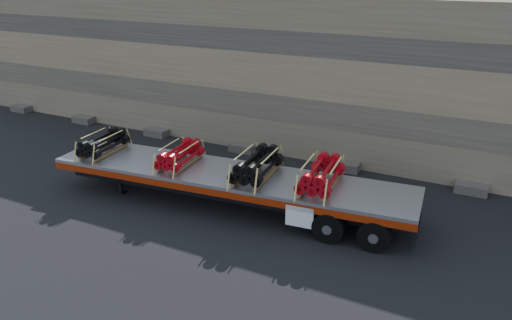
{
  "coord_description": "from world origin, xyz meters",
  "views": [
    {
      "loc": [
        7.56,
        -14.55,
        8.21
      ],
      "look_at": [
        -0.06,
        0.32,
        1.62
      ],
      "focal_mm": 35.0,
      "sensor_mm": 36.0,
      "label": 1
    }
  ],
  "objects_px": {
    "trailer": "(228,189)",
    "bundle_midfront": "(180,156)",
    "bundle_midrear": "(257,166)",
    "bundle_rear": "(321,176)",
    "bundle_front": "(103,144)"
  },
  "relations": [
    {
      "from": "bundle_front",
      "to": "bundle_rear",
      "type": "xyz_separation_m",
      "value": [
        8.67,
        0.81,
        0.04
      ]
    },
    {
      "from": "trailer",
      "to": "bundle_rear",
      "type": "xyz_separation_m",
      "value": [
        3.36,
        0.31,
        1.07
      ]
    },
    {
      "from": "bundle_rear",
      "to": "trailer",
      "type": "bearing_deg",
      "value": 180.0
    },
    {
      "from": "bundle_midfront",
      "to": "bundle_rear",
      "type": "distance_m",
      "value": 5.31
    },
    {
      "from": "bundle_midfront",
      "to": "bundle_rear",
      "type": "xyz_separation_m",
      "value": [
        5.28,
        0.49,
        0.05
      ]
    },
    {
      "from": "trailer",
      "to": "bundle_front",
      "type": "bearing_deg",
      "value": -180.0
    },
    {
      "from": "trailer",
      "to": "bundle_midrear",
      "type": "distance_m",
      "value": 1.54
    },
    {
      "from": "bundle_front",
      "to": "bundle_midrear",
      "type": "height_order",
      "value": "bundle_midrear"
    },
    {
      "from": "trailer",
      "to": "bundle_rear",
      "type": "relative_size",
      "value": 5.77
    },
    {
      "from": "bundle_midfront",
      "to": "bundle_midrear",
      "type": "height_order",
      "value": "bundle_midrear"
    },
    {
      "from": "trailer",
      "to": "bundle_front",
      "type": "relative_size",
      "value": 6.47
    },
    {
      "from": "trailer",
      "to": "bundle_midfront",
      "type": "xyz_separation_m",
      "value": [
        -1.92,
        -0.18,
        1.02
      ]
    },
    {
      "from": "trailer",
      "to": "bundle_rear",
      "type": "height_order",
      "value": "bundle_rear"
    },
    {
      "from": "bundle_front",
      "to": "bundle_midfront",
      "type": "bearing_deg",
      "value": -0.0
    },
    {
      "from": "bundle_front",
      "to": "bundle_midfront",
      "type": "height_order",
      "value": "bundle_front"
    }
  ]
}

